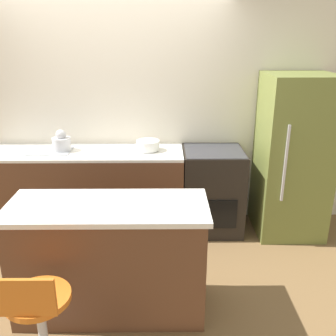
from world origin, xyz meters
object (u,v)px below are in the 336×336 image
Objects in this scene: oven_range at (212,190)px; kettle at (61,142)px; refrigerator at (293,157)px; stool_chair at (40,320)px; mixing_bowl at (148,145)px.

kettle reaches higher than oven_range.
oven_range is at bearing 177.34° from refrigerator.
refrigerator reaches higher than kettle.
oven_range is 1.12× the size of stool_chair.
mixing_bowl is at bearing 0.00° from kettle.
oven_range reaches higher than stool_chair.
kettle is 0.90× the size of mixing_bowl.
mixing_bowl is at bearing 72.74° from stool_chair.
stool_chair is 2.10m from kettle.
stool_chair is 3.74× the size of kettle.
refrigerator reaches higher than mixing_bowl.
refrigerator is at bearing -2.40° from mixing_bowl.
oven_range is 0.89m from mixing_bowl.
kettle is at bearing 179.10° from oven_range.
kettle is at bearing 99.04° from stool_chair.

